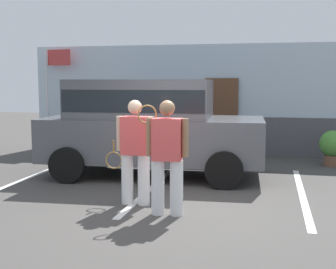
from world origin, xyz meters
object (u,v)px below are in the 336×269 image
object	(u,v)px
parked_suv	(148,123)
tennis_player_woman	(167,156)
tennis_player_man	(135,151)
potted_plant_by_porch	(333,146)
flag_pole	(53,80)

from	to	relation	value
parked_suv	tennis_player_woman	bearing A→B (deg)	-72.40
parked_suv	tennis_player_man	world-z (taller)	parked_suv
tennis_player_man	potted_plant_by_porch	xyz separation A→B (m)	(3.62, 4.35, -0.41)
tennis_player_man	flag_pole	size ratio (longest dim) A/B	0.58
tennis_player_man	flag_pole	xyz separation A→B (m)	(-4.05, 5.18, 1.18)
tennis_player_man	potted_plant_by_porch	bearing A→B (deg)	-128.80
potted_plant_by_porch	flag_pole	distance (m)	7.87
potted_plant_by_porch	flag_pole	xyz separation A→B (m)	(-7.67, 0.84, 1.59)
tennis_player_woman	tennis_player_man	bearing A→B (deg)	-38.83
parked_suv	tennis_player_woman	distance (m)	2.93
tennis_player_woman	potted_plant_by_porch	distance (m)	5.68
parked_suv	flag_pole	distance (m)	4.77
tennis_player_woman	potted_plant_by_porch	bearing A→B (deg)	-123.97
tennis_player_man	flag_pole	distance (m)	6.68
potted_plant_by_porch	flag_pole	bearing A→B (deg)	173.77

